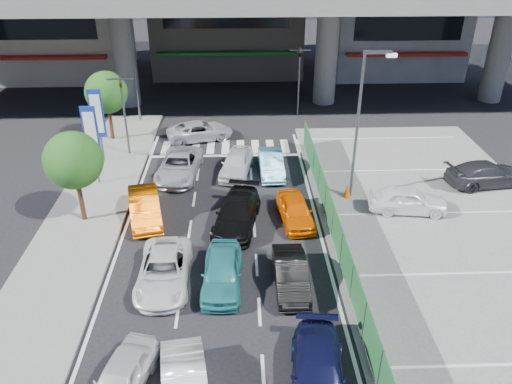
{
  "coord_description": "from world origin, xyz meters",
  "views": [
    {
      "loc": [
        0.93,
        -17.81,
        13.58
      ],
      "look_at": [
        1.7,
        3.36,
        1.85
      ],
      "focal_mm": 35.0,
      "sensor_mm": 36.0,
      "label": 1
    }
  ],
  "objects_px": {
    "wagon_silver_front_left": "(179,166)",
    "parked_sedan_white": "(408,200)",
    "hatch_black_mid_right": "(291,274)",
    "parked_sedan_dgrey": "(487,174)",
    "sedan_white_mid_left": "(164,271)",
    "signboard_near": "(91,135)",
    "traffic_light_left": "(122,96)",
    "kei_truck_front_right": "(271,164)",
    "tree_near": "(73,161)",
    "crossing_wagon_silver": "(200,131)",
    "street_lamp_right": "(362,115)",
    "traffic_light_right": "(299,65)",
    "minivan_navy_back": "(318,373)",
    "taxi_orange_right": "(295,210)",
    "sedan_white_front_mid": "(237,163)",
    "van_white_back_left": "(121,379)",
    "sedan_black_mid": "(237,213)",
    "signboard_far": "(97,116)",
    "taxi_teal_mid": "(222,272)",
    "tree_far": "(106,93)",
    "street_lamp_left": "(136,58)",
    "traffic_cone": "(347,191)",
    "taxi_orange_left": "(145,207)"
  },
  "relations": [
    {
      "from": "van_white_back_left",
      "to": "taxi_orange_right",
      "type": "height_order",
      "value": "taxi_orange_right"
    },
    {
      "from": "traffic_light_left",
      "to": "hatch_black_mid_right",
      "type": "relative_size",
      "value": 1.38
    },
    {
      "from": "minivan_navy_back",
      "to": "hatch_black_mid_right",
      "type": "distance_m",
      "value": 5.11
    },
    {
      "from": "street_lamp_left",
      "to": "sedan_white_front_mid",
      "type": "bearing_deg",
      "value": -51.69
    },
    {
      "from": "tree_far",
      "to": "traffic_cone",
      "type": "xyz_separation_m",
      "value": [
        14.58,
        -8.64,
        -2.94
      ]
    },
    {
      "from": "tree_near",
      "to": "crossing_wagon_silver",
      "type": "distance_m",
      "value": 11.98
    },
    {
      "from": "tree_far",
      "to": "sedan_black_mid",
      "type": "bearing_deg",
      "value": -52.67
    },
    {
      "from": "taxi_orange_left",
      "to": "traffic_cone",
      "type": "bearing_deg",
      "value": -3.44
    },
    {
      "from": "traffic_light_left",
      "to": "crossing_wagon_silver",
      "type": "relative_size",
      "value": 1.15
    },
    {
      "from": "signboard_far",
      "to": "taxi_orange_left",
      "type": "distance_m",
      "value": 8.2
    },
    {
      "from": "street_lamp_right",
      "to": "sedan_black_mid",
      "type": "bearing_deg",
      "value": -157.13
    },
    {
      "from": "tree_far",
      "to": "street_lamp_right",
      "type": "bearing_deg",
      "value": -29.58
    },
    {
      "from": "taxi_teal_mid",
      "to": "traffic_cone",
      "type": "distance_m",
      "value": 9.78
    },
    {
      "from": "street_lamp_right",
      "to": "hatch_black_mid_right",
      "type": "height_order",
      "value": "street_lamp_right"
    },
    {
      "from": "signboard_far",
      "to": "taxi_teal_mid",
      "type": "bearing_deg",
      "value": -57.89
    },
    {
      "from": "street_lamp_left",
      "to": "sedan_white_mid_left",
      "type": "xyz_separation_m",
      "value": [
        4.0,
        -19.08,
        -4.14
      ]
    },
    {
      "from": "traffic_light_right",
      "to": "traffic_cone",
      "type": "distance_m",
      "value": 13.66
    },
    {
      "from": "taxi_orange_right",
      "to": "sedan_white_front_mid",
      "type": "xyz_separation_m",
      "value": [
        -2.95,
        5.48,
        0.06
      ]
    },
    {
      "from": "signboard_far",
      "to": "tree_near",
      "type": "relative_size",
      "value": 0.98
    },
    {
      "from": "sedan_white_front_mid",
      "to": "traffic_cone",
      "type": "distance_m",
      "value": 6.84
    },
    {
      "from": "traffic_light_left",
      "to": "street_lamp_left",
      "type": "height_order",
      "value": "street_lamp_left"
    },
    {
      "from": "sedan_white_mid_left",
      "to": "van_white_back_left",
      "type": "bearing_deg",
      "value": -97.65
    },
    {
      "from": "van_white_back_left",
      "to": "parked_sedan_dgrey",
      "type": "bearing_deg",
      "value": 51.91
    },
    {
      "from": "wagon_silver_front_left",
      "to": "signboard_near",
      "type": "bearing_deg",
      "value": -163.48
    },
    {
      "from": "sedan_white_mid_left",
      "to": "taxi_teal_mid",
      "type": "relative_size",
      "value": 1.12
    },
    {
      "from": "tree_far",
      "to": "taxi_orange_left",
      "type": "height_order",
      "value": "tree_far"
    },
    {
      "from": "traffic_light_right",
      "to": "signboard_near",
      "type": "xyz_separation_m",
      "value": [
        -12.7,
        -11.01,
        -0.87
      ]
    },
    {
      "from": "street_lamp_left",
      "to": "signboard_far",
      "type": "relative_size",
      "value": 1.7
    },
    {
      "from": "taxi_teal_mid",
      "to": "signboard_far",
      "type": "bearing_deg",
      "value": 124.3
    },
    {
      "from": "sedan_black_mid",
      "to": "parked_sedan_white",
      "type": "xyz_separation_m",
      "value": [
        8.87,
        0.97,
        0.05
      ]
    },
    {
      "from": "traffic_light_right",
      "to": "minivan_navy_back",
      "type": "bearing_deg",
      "value": -94.82
    },
    {
      "from": "hatch_black_mid_right",
      "to": "van_white_back_left",
      "type": "bearing_deg",
      "value": -140.29
    },
    {
      "from": "van_white_back_left",
      "to": "parked_sedan_dgrey",
      "type": "relative_size",
      "value": 0.76
    },
    {
      "from": "tree_near",
      "to": "wagon_silver_front_left",
      "type": "relative_size",
      "value": 0.99
    },
    {
      "from": "taxi_orange_right",
      "to": "sedan_white_front_mid",
      "type": "distance_m",
      "value": 6.23
    },
    {
      "from": "traffic_light_right",
      "to": "taxi_teal_mid",
      "type": "bearing_deg",
      "value": -104.85
    },
    {
      "from": "street_lamp_right",
      "to": "hatch_black_mid_right",
      "type": "xyz_separation_m",
      "value": [
        -4.22,
        -7.5,
        -4.15
      ]
    },
    {
      "from": "wagon_silver_front_left",
      "to": "parked_sedan_white",
      "type": "xyz_separation_m",
      "value": [
        12.28,
        -4.6,
        0.07
      ]
    },
    {
      "from": "signboard_far",
      "to": "minivan_navy_back",
      "type": "distance_m",
      "value": 20.87
    },
    {
      "from": "traffic_light_right",
      "to": "van_white_back_left",
      "type": "bearing_deg",
      "value": -108.38
    },
    {
      "from": "traffic_light_left",
      "to": "taxi_orange_right",
      "type": "bearing_deg",
      "value": -40.42
    },
    {
      "from": "signboard_near",
      "to": "sedan_white_front_mid",
      "type": "xyz_separation_m",
      "value": [
        7.94,
        1.06,
        -2.37
      ]
    },
    {
      "from": "taxi_teal_mid",
      "to": "crossing_wagon_silver",
      "type": "height_order",
      "value": "taxi_teal_mid"
    },
    {
      "from": "minivan_navy_back",
      "to": "sedan_white_front_mid",
      "type": "relative_size",
      "value": 1.07
    },
    {
      "from": "sedan_white_mid_left",
      "to": "parked_sedan_white",
      "type": "height_order",
      "value": "parked_sedan_white"
    },
    {
      "from": "traffic_light_left",
      "to": "kei_truck_front_right",
      "type": "distance_m",
      "value": 10.04
    },
    {
      "from": "kei_truck_front_right",
      "to": "parked_sedan_white",
      "type": "xyz_separation_m",
      "value": [
        6.82,
        -4.75,
        0.1
      ]
    },
    {
      "from": "signboard_near",
      "to": "traffic_light_left",
      "type": "bearing_deg",
      "value": 75.98
    },
    {
      "from": "hatch_black_mid_right",
      "to": "parked_sedan_dgrey",
      "type": "bearing_deg",
      "value": 34.52
    },
    {
      "from": "sedan_white_mid_left",
      "to": "wagon_silver_front_left",
      "type": "xyz_separation_m",
      "value": [
        -0.33,
        9.94,
        0.04
      ]
    }
  ]
}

